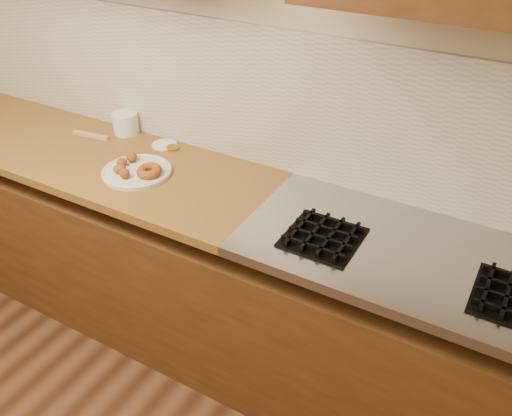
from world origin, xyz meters
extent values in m
cube|color=#BBAD8C|center=(0.00, 2.00, 1.35)|extent=(4.00, 0.02, 2.70)
cube|color=#503017|center=(0.00, 1.69, 0.39)|extent=(3.60, 0.60, 0.77)
cube|color=brown|center=(-0.65, 1.69, 0.88)|extent=(2.30, 0.62, 0.04)
cube|color=#9EA0A5|center=(1.15, 1.69, 0.88)|extent=(1.30, 0.62, 0.04)
cube|color=#B8B3A5|center=(0.00, 1.99, 1.20)|extent=(3.60, 0.02, 0.60)
cube|color=black|center=(0.80, 1.61, 0.90)|extent=(0.26, 0.26, 0.01)
cube|color=black|center=(0.71, 1.61, 0.92)|extent=(0.01, 0.24, 0.02)
cube|color=black|center=(0.80, 1.52, 0.92)|extent=(0.24, 0.01, 0.02)
cube|color=black|center=(0.77, 1.61, 0.92)|extent=(0.01, 0.24, 0.02)
cube|color=black|center=(0.80, 1.58, 0.92)|extent=(0.24, 0.01, 0.02)
cube|color=black|center=(0.83, 1.61, 0.92)|extent=(0.01, 0.24, 0.02)
cube|color=black|center=(0.80, 1.64, 0.92)|extent=(0.24, 0.01, 0.02)
cube|color=black|center=(0.89, 1.61, 0.92)|extent=(0.01, 0.24, 0.02)
cube|color=black|center=(0.80, 1.70, 0.92)|extent=(0.24, 0.01, 0.02)
cube|color=black|center=(1.36, 1.61, 0.92)|extent=(0.01, 0.24, 0.02)
cube|color=black|center=(1.42, 1.61, 0.92)|extent=(0.01, 0.24, 0.02)
cylinder|color=beige|center=(-0.08, 1.64, 0.91)|extent=(0.30, 0.30, 0.02)
torus|color=#974E1F|center=(-0.01, 1.64, 0.94)|extent=(0.11, 0.11, 0.05)
ellipsoid|color=#974E1F|center=(-0.15, 1.70, 0.94)|extent=(0.08, 0.08, 0.04)
ellipsoid|color=#974E1F|center=(-0.16, 1.64, 0.94)|extent=(0.06, 0.06, 0.04)
ellipsoid|color=#974E1F|center=(-0.13, 1.59, 0.94)|extent=(0.07, 0.07, 0.04)
ellipsoid|color=#974E1F|center=(-0.08, 1.57, 0.94)|extent=(0.06, 0.06, 0.04)
cylinder|color=silver|center=(-0.39, 1.93, 0.95)|extent=(0.13, 0.13, 0.10)
cylinder|color=silver|center=(-0.14, 1.91, 0.90)|extent=(0.14, 0.14, 0.01)
cylinder|color=#AC8329|center=(-0.09, 1.91, 0.91)|extent=(0.06, 0.06, 0.01)
cube|color=tan|center=(-0.51, 1.81, 0.91)|extent=(0.20, 0.05, 0.02)
camera|label=1|loc=(1.36, 0.14, 2.06)|focal=38.00mm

